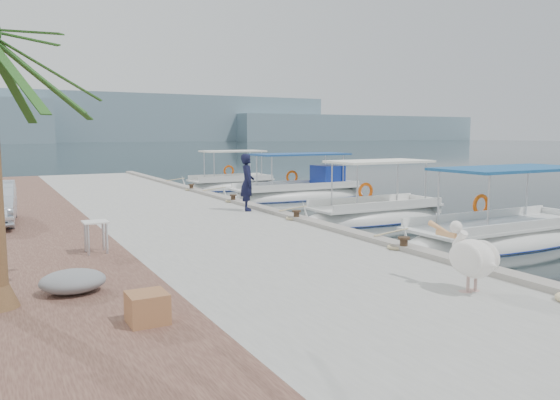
% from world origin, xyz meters
% --- Properties ---
extents(ground, '(400.00, 400.00, 0.00)m').
position_xyz_m(ground, '(0.00, 0.00, 0.00)').
color(ground, black).
rests_on(ground, ground).
extents(concrete_quay, '(6.00, 40.00, 0.50)m').
position_xyz_m(concrete_quay, '(-3.00, 5.00, 0.25)').
color(concrete_quay, gray).
rests_on(concrete_quay, ground).
extents(quay_curb, '(0.44, 40.00, 0.12)m').
position_xyz_m(quay_curb, '(-0.22, 5.00, 0.56)').
color(quay_curb, gray).
rests_on(quay_curb, concrete_quay).
extents(cobblestone_strip, '(4.00, 40.00, 0.50)m').
position_xyz_m(cobblestone_strip, '(-8.00, 5.00, 0.25)').
color(cobblestone_strip, brown).
rests_on(cobblestone_strip, ground).
extents(distant_hills, '(330.00, 60.00, 18.00)m').
position_xyz_m(distant_hills, '(29.61, 201.49, 7.61)').
color(distant_hills, slate).
rests_on(distant_hills, ground).
extents(fishing_caique_b, '(7.71, 2.44, 2.83)m').
position_xyz_m(fishing_caique_b, '(4.44, -2.33, 0.12)').
color(fishing_caique_b, silver).
rests_on(fishing_caique_b, ground).
extents(fishing_caique_c, '(6.20, 2.12, 2.83)m').
position_xyz_m(fishing_caique_c, '(3.69, 2.74, 0.13)').
color(fishing_caique_c, silver).
rests_on(fishing_caique_c, ground).
extents(fishing_caique_d, '(8.01, 2.19, 2.83)m').
position_xyz_m(fishing_caique_d, '(4.70, 10.08, 0.18)').
color(fishing_caique_d, silver).
rests_on(fishing_caique_d, ground).
extents(fishing_caique_e, '(5.85, 2.12, 2.83)m').
position_xyz_m(fishing_caique_e, '(3.51, 15.85, 0.13)').
color(fishing_caique_e, silver).
rests_on(fishing_caique_e, ground).
extents(mooring_bollards, '(0.28, 20.28, 0.33)m').
position_xyz_m(mooring_bollards, '(-0.35, 1.50, 0.69)').
color(mooring_bollards, black).
rests_on(mooring_bollards, concrete_quay).
extents(pelican, '(0.52, 1.50, 1.18)m').
position_xyz_m(pelican, '(-1.51, -6.56, 1.11)').
color(pelican, tan).
rests_on(pelican, concrete_quay).
extents(fisherman, '(0.69, 0.85, 2.00)m').
position_xyz_m(fisherman, '(-0.77, 4.24, 1.50)').
color(fisherman, black).
rests_on(fisherman, concrete_quay).
extents(wooden_crate, '(0.55, 0.55, 0.44)m').
position_xyz_m(wooden_crate, '(-6.84, -5.51, 0.72)').
color(wooden_crate, brown).
rests_on(wooden_crate, cobblestone_strip).
extents(tarp_bundle, '(1.10, 0.90, 0.40)m').
position_xyz_m(tarp_bundle, '(-7.58, -3.43, 0.70)').
color(tarp_bundle, gray).
rests_on(tarp_bundle, cobblestone_strip).
extents(folding_table, '(0.55, 0.55, 0.73)m').
position_xyz_m(folding_table, '(-6.68, -0.35, 1.02)').
color(folding_table, silver).
rests_on(folding_table, cobblestone_strip).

